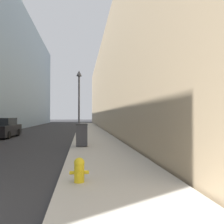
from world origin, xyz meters
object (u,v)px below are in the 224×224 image
at_px(parked_sedan_near, 3,128).
at_px(lamppost, 79,95).
at_px(fire_hydrant, 79,169).
at_px(trash_bin, 82,135).

bearing_deg(parked_sedan_near, lamppost, -26.68).
relative_size(fire_hydrant, parked_sedan_near, 0.14).
height_order(fire_hydrant, trash_bin, trash_bin).
xyz_separation_m(fire_hydrant, parked_sedan_near, (-6.52, 13.74, 0.30)).
xyz_separation_m(trash_bin, parked_sedan_near, (-6.57, 7.07, -0.02)).
bearing_deg(trash_bin, fire_hydrant, -90.48).
bearing_deg(trash_bin, lamppost, 93.08).
distance_m(trash_bin, parked_sedan_near, 9.65).
xyz_separation_m(fire_hydrant, trash_bin, (0.06, 6.67, 0.32)).
bearing_deg(lamppost, parked_sedan_near, 153.32).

